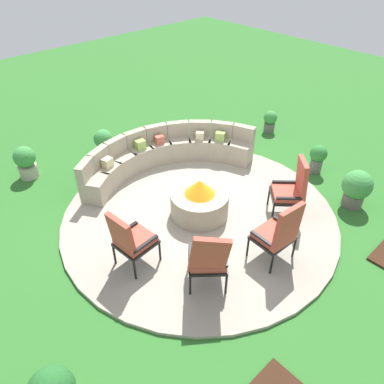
{
  "coord_description": "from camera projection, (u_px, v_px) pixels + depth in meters",
  "views": [
    {
      "loc": [
        -3.67,
        -3.74,
        4.51
      ],
      "look_at": [
        0.0,
        0.2,
        0.45
      ],
      "focal_mm": 34.5,
      "sensor_mm": 36.0,
      "label": 1
    }
  ],
  "objects": [
    {
      "name": "ground_plane",
      "position": [
        199.0,
        216.0,
        6.9
      ],
      "size": [
        24.0,
        24.0,
        0.0
      ],
      "primitive_type": "plane",
      "color": "#2D6B28"
    },
    {
      "name": "patio_circle",
      "position": [
        199.0,
        215.0,
        6.88
      ],
      "size": [
        5.03,
        5.03,
        0.06
      ],
      "primitive_type": "cylinder",
      "color": "#9E9384",
      "rests_on": "ground_plane"
    },
    {
      "name": "fire_pit",
      "position": [
        200.0,
        201.0,
        6.68
      ],
      "size": [
        1.06,
        1.06,
        0.75
      ],
      "color": "#9E937F",
      "rests_on": "patio_circle"
    },
    {
      "name": "curved_stone_bench",
      "position": [
        164.0,
        155.0,
        7.92
      ],
      "size": [
        3.68,
        1.88,
        0.81
      ],
      "color": "#9E937F",
      "rests_on": "patio_circle"
    },
    {
      "name": "lounge_chair_front_left",
      "position": [
        131.0,
        239.0,
        5.53
      ],
      "size": [
        0.64,
        0.57,
        1.07
      ],
      "rotation": [
        0.0,
        0.0,
        4.81
      ],
      "color": "black",
      "rests_on": "patio_circle"
    },
    {
      "name": "lounge_chair_front_right",
      "position": [
        208.0,
        258.0,
        5.21
      ],
      "size": [
        0.79,
        0.82,
        1.14
      ],
      "rotation": [
        0.0,
        0.0,
        5.56
      ],
      "color": "black",
      "rests_on": "patio_circle"
    },
    {
      "name": "lounge_chair_back_left",
      "position": [
        279.0,
        233.0,
        5.61
      ],
      "size": [
        0.62,
        0.55,
        1.15
      ],
      "rotation": [
        0.0,
        0.0,
        6.24
      ],
      "color": "black",
      "rests_on": "patio_circle"
    },
    {
      "name": "lounge_chair_back_right",
      "position": [
        292.0,
        188.0,
        6.51
      ],
      "size": [
        0.76,
        0.77,
        1.15
      ],
      "rotation": [
        0.0,
        0.0,
        7.08
      ],
      "color": "black",
      "rests_on": "patio_circle"
    },
    {
      "name": "potted_plant_0",
      "position": [
        318.0,
        157.0,
        7.86
      ],
      "size": [
        0.36,
        0.36,
        0.65
      ],
      "color": "#605B56",
      "rests_on": "ground_plane"
    },
    {
      "name": "potted_plant_1",
      "position": [
        357.0,
        188.0,
        6.9
      ],
      "size": [
        0.56,
        0.56,
        0.76
      ],
      "color": "#605B56",
      "rests_on": "ground_plane"
    },
    {
      "name": "potted_plant_2",
      "position": [
        104.0,
        143.0,
        8.29
      ],
      "size": [
        0.42,
        0.42,
        0.72
      ],
      "color": "brown",
      "rests_on": "ground_plane"
    },
    {
      "name": "potted_plant_3",
      "position": [
        26.0,
        161.0,
        7.71
      ],
      "size": [
        0.45,
        0.45,
        0.71
      ],
      "color": "#A89E8E",
      "rests_on": "ground_plane"
    },
    {
      "name": "potted_plant_5",
      "position": [
        270.0,
        120.0,
        9.42
      ],
      "size": [
        0.34,
        0.34,
        0.55
      ],
      "color": "#605B56",
      "rests_on": "ground_plane"
    }
  ]
}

